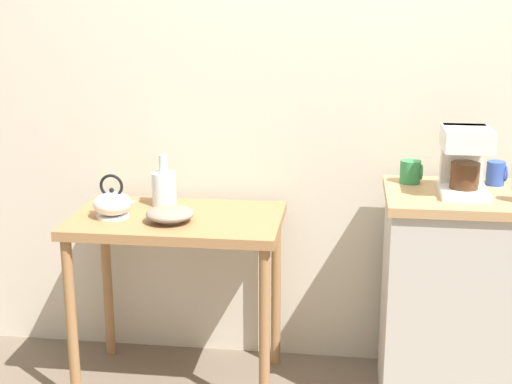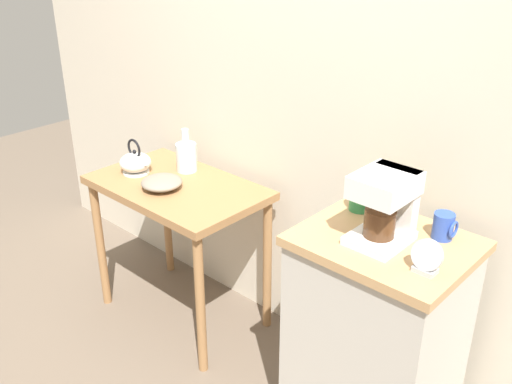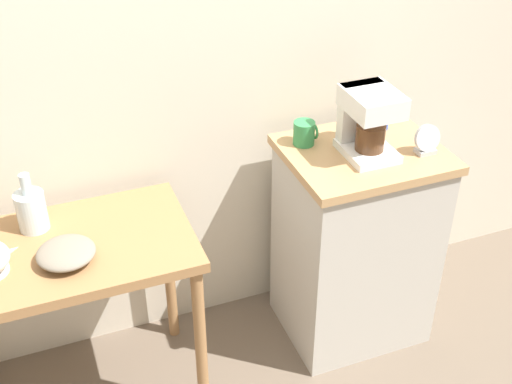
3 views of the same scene
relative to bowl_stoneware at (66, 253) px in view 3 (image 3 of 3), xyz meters
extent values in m
plane|color=#6B5B4C|center=(0.57, 0.07, -0.80)|extent=(8.00, 8.00, 0.00)
cube|color=beige|center=(0.67, 0.46, 0.60)|extent=(4.40, 0.10, 2.80)
cube|color=#9E7044|center=(0.01, 0.09, -0.05)|extent=(0.87, 0.53, 0.04)
cylinder|color=#9E7044|center=(0.40, -0.14, -0.44)|extent=(0.04, 0.04, 0.73)
cylinder|color=#9E7044|center=(0.40, 0.31, -0.44)|extent=(0.04, 0.04, 0.73)
cube|color=#BCB7AD|center=(1.15, 0.09, -0.37)|extent=(0.57, 0.47, 0.87)
cube|color=tan|center=(1.15, 0.09, 0.09)|extent=(0.60, 0.50, 0.04)
cylinder|color=gray|center=(0.00, 0.00, -0.03)|extent=(0.09, 0.09, 0.01)
ellipsoid|color=gray|center=(0.00, 0.00, 0.00)|extent=(0.19, 0.19, 0.05)
cone|color=white|center=(-0.17, 0.03, 0.03)|extent=(0.08, 0.03, 0.06)
cylinder|color=silver|center=(-0.08, 0.23, 0.04)|extent=(0.10, 0.10, 0.14)
cylinder|color=silver|center=(-0.08, 0.23, 0.15)|extent=(0.04, 0.04, 0.08)
cube|color=white|center=(1.14, 0.06, 0.12)|extent=(0.18, 0.22, 0.03)
cube|color=white|center=(1.14, 0.14, 0.23)|extent=(0.16, 0.05, 0.26)
cube|color=white|center=(1.14, 0.06, 0.32)|extent=(0.18, 0.22, 0.08)
cylinder|color=#4C2D19|center=(1.14, 0.05, 0.18)|extent=(0.11, 0.11, 0.10)
cylinder|color=#338C4C|center=(0.95, 0.22, 0.15)|extent=(0.08, 0.08, 0.09)
torus|color=#338C4C|center=(1.00, 0.22, 0.15)|extent=(0.01, 0.06, 0.06)
cylinder|color=#2D4CAD|center=(1.29, 0.23, 0.15)|extent=(0.07, 0.07, 0.10)
torus|color=#2D4CAD|center=(1.33, 0.23, 0.15)|extent=(0.01, 0.06, 0.06)
cube|color=#B2B5BA|center=(1.36, -0.01, 0.11)|extent=(0.07, 0.05, 0.02)
cylinder|color=#B2B5BA|center=(1.36, -0.01, 0.17)|extent=(0.10, 0.05, 0.10)
cylinder|color=black|center=(1.36, -0.01, 0.17)|extent=(0.09, 0.03, 0.09)
camera|label=1|loc=(0.70, -2.75, 0.87)|focal=51.57mm
camera|label=2|loc=(2.02, -1.54, 1.14)|focal=40.61mm
camera|label=3|loc=(-0.04, -1.84, 1.39)|focal=47.18mm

